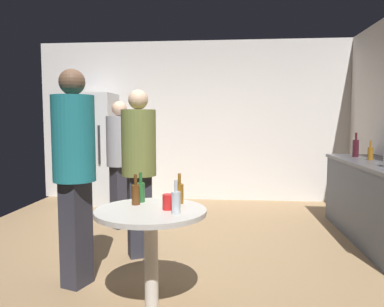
# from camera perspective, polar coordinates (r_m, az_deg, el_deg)

# --- Properties ---
(ground_plane) EXTENTS (5.20, 5.20, 0.10)m
(ground_plane) POSITION_cam_1_polar(r_m,az_deg,el_deg) (4.07, -3.23, -15.30)
(ground_plane) COLOR #9E7C56
(wall_back) EXTENTS (5.32, 0.06, 2.70)m
(wall_back) POSITION_cam_1_polar(r_m,az_deg,el_deg) (6.43, 0.15, 4.94)
(wall_back) COLOR silver
(wall_back) RESTS_ON ground_plane
(refrigerator) EXTENTS (0.70, 0.68, 1.80)m
(refrigerator) POSITION_cam_1_polar(r_m,az_deg,el_deg) (6.37, -14.75, 0.72)
(refrigerator) COLOR silver
(refrigerator) RESTS_ON ground_plane
(kitchen_counter) EXTENTS (0.64, 2.10, 0.90)m
(kitchen_counter) POSITION_cam_1_polar(r_m,az_deg,el_deg) (4.72, 26.56, -6.64)
(kitchen_counter) COLOR #4C515B
(kitchen_counter) RESTS_ON ground_plane
(wine_bottle_on_counter) EXTENTS (0.08, 0.08, 0.31)m
(wine_bottle_on_counter) POSITION_cam_1_polar(r_m,az_deg,el_deg) (5.21, 23.69, 0.82)
(wine_bottle_on_counter) COLOR #3F141E
(wine_bottle_on_counter) RESTS_ON kitchen_counter
(beer_bottle_on_counter) EXTENTS (0.06, 0.06, 0.23)m
(beer_bottle_on_counter) POSITION_cam_1_polar(r_m,az_deg,el_deg) (4.88, 25.55, 0.08)
(beer_bottle_on_counter) COLOR #8C5919
(beer_bottle_on_counter) RESTS_ON kitchen_counter
(foreground_table) EXTENTS (0.80, 0.80, 0.73)m
(foreground_table) POSITION_cam_1_polar(r_m,az_deg,el_deg) (2.74, -6.29, -10.59)
(foreground_table) COLOR beige
(foreground_table) RESTS_ON ground_plane
(beer_bottle_amber) EXTENTS (0.06, 0.06, 0.23)m
(beer_bottle_amber) POSITION_cam_1_polar(r_m,az_deg,el_deg) (2.86, -1.93, -5.97)
(beer_bottle_amber) COLOR #8C5919
(beer_bottle_amber) RESTS_ON foreground_table
(beer_bottle_brown) EXTENTS (0.06, 0.06, 0.23)m
(beer_bottle_brown) POSITION_cam_1_polar(r_m,az_deg,el_deg) (2.85, -8.58, -6.08)
(beer_bottle_brown) COLOR #593314
(beer_bottle_brown) RESTS_ON foreground_table
(beer_bottle_green) EXTENTS (0.06, 0.06, 0.23)m
(beer_bottle_green) POSITION_cam_1_polar(r_m,az_deg,el_deg) (2.94, -7.82, -5.74)
(beer_bottle_green) COLOR #26662D
(beer_bottle_green) RESTS_ON foreground_table
(beer_bottle_clear) EXTENTS (0.06, 0.06, 0.23)m
(beer_bottle_clear) POSITION_cam_1_polar(r_m,az_deg,el_deg) (2.56, -2.45, -7.31)
(beer_bottle_clear) COLOR silver
(beer_bottle_clear) RESTS_ON foreground_table
(plastic_cup_red) EXTENTS (0.08, 0.08, 0.11)m
(plastic_cup_red) POSITION_cam_1_polar(r_m,az_deg,el_deg) (2.68, -3.67, -7.39)
(plastic_cup_red) COLOR red
(plastic_cup_red) RESTS_ON foreground_table
(person_in_teal_shirt) EXTENTS (0.43, 0.43, 1.78)m
(person_in_teal_shirt) POSITION_cam_1_polar(r_m,az_deg,el_deg) (3.17, -17.52, -1.01)
(person_in_teal_shirt) COLOR #2D2D38
(person_in_teal_shirt) RESTS_ON ground_plane
(person_in_gray_shirt) EXTENTS (0.48, 0.48, 1.61)m
(person_in_gray_shirt) POSITION_cam_1_polar(r_m,az_deg,el_deg) (4.80, -10.90, -0.14)
(person_in_gray_shirt) COLOR #2D2D38
(person_in_gray_shirt) RESTS_ON ground_plane
(person_in_olive_shirt) EXTENTS (0.45, 0.45, 1.67)m
(person_in_olive_shirt) POSITION_cam_1_polar(r_m,az_deg,el_deg) (3.73, -8.10, -1.01)
(person_in_olive_shirt) COLOR #2D2D38
(person_in_olive_shirt) RESTS_ON ground_plane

